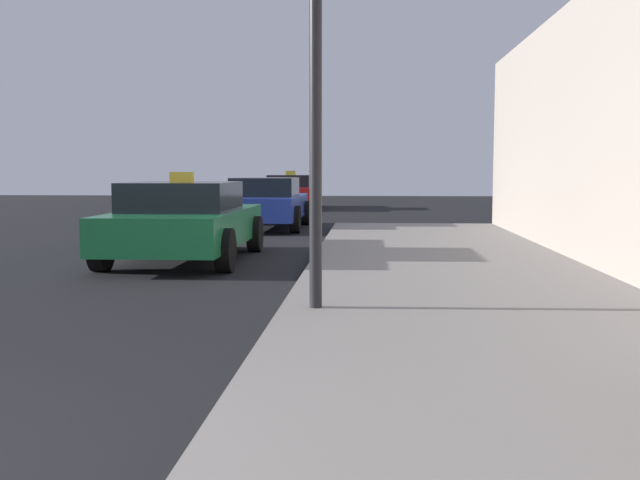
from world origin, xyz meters
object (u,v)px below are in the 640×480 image
car_blue (266,203)px  car_red (291,191)px  street_lamp (316,15)px  car_green (185,221)px

car_blue → car_red: bearing=92.4°
car_red → street_lamp: bearing=-83.4°
car_red → car_blue: bearing=-87.6°
street_lamp → car_green: bearing=116.9°
car_blue → car_red: size_ratio=0.93×
car_green → car_blue: (0.39, 6.74, -0.00)m
street_lamp → car_blue: (-2.06, 11.57, -2.25)m
car_green → car_blue: 6.75m
street_lamp → car_red: street_lamp is taller
car_blue → car_red: 9.99m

